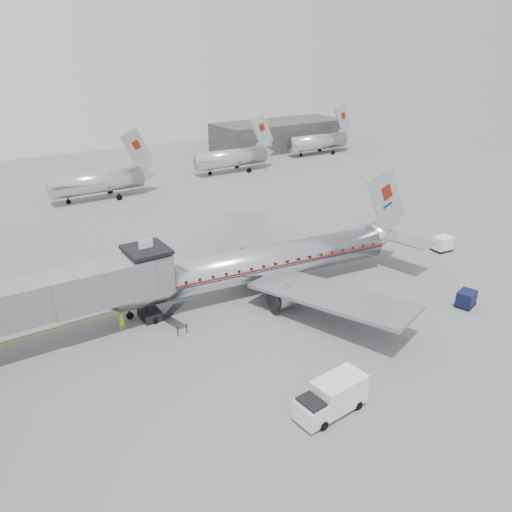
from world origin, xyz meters
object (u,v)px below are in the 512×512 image
at_px(ramp_worker, 122,322).
at_px(baggage_cart_navy, 466,298).
at_px(airliner, 266,263).
at_px(service_van, 332,397).
at_px(baggage_cart_white, 442,244).

bearing_deg(ramp_worker, baggage_cart_navy, -38.09).
bearing_deg(airliner, ramp_worker, -173.78).
xyz_separation_m(service_van, ramp_worker, (-7.73, 17.07, -0.44)).
xyz_separation_m(airliner, service_van, (-6.51, -16.99, -1.45)).
distance_m(airliner, ramp_worker, 14.37).
relative_size(airliner, ramp_worker, 21.36).
xyz_separation_m(airliner, baggage_cart_navy, (13.07, -12.92, -1.89)).
relative_size(baggage_cart_navy, ramp_worker, 1.39).
bearing_deg(baggage_cart_navy, service_van, 176.33).
relative_size(airliner, baggage_cart_navy, 15.42).
relative_size(service_van, baggage_cart_navy, 2.33).
distance_m(airliner, baggage_cart_white, 22.58).
bearing_deg(ramp_worker, airliner, -12.94).
bearing_deg(baggage_cart_white, baggage_cart_navy, -127.37).
relative_size(airliner, service_van, 6.62).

